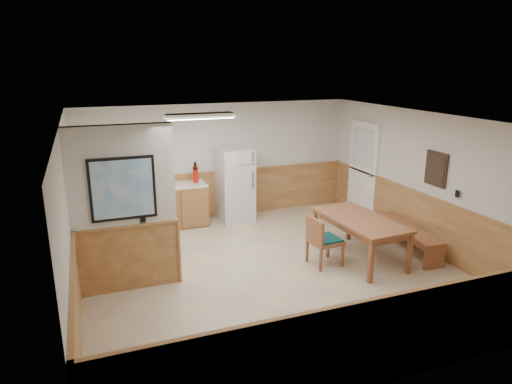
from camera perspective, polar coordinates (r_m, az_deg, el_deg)
name	(u,v)px	position (r m, az deg, el deg)	size (l,w,h in m)	color
ground	(271,270)	(7.70, 1.85, -9.72)	(6.00, 6.00, 0.00)	tan
ceiling	(272,119)	(6.99, 2.03, 9.08)	(6.00, 6.00, 0.02)	white
back_wall	(219,161)	(10.00, -4.71, 3.86)	(6.00, 0.02, 2.50)	silver
right_wall	(424,181)	(8.81, 20.25, 1.26)	(0.02, 6.00, 2.50)	silver
left_wall	(69,221)	(6.74, -22.37, -3.32)	(0.02, 6.00, 2.50)	silver
wainscot_back	(220,194)	(10.16, -4.58, -0.30)	(6.00, 0.04, 1.00)	tan
wainscot_right	(419,220)	(9.01, 19.70, -3.37)	(0.04, 6.00, 1.00)	tan
wainscot_left	(76,270)	(7.01, -21.55, -9.11)	(0.04, 6.00, 1.00)	tan
partition_wall	(124,211)	(6.94, -16.15, -2.35)	(1.50, 0.20, 2.50)	silver
kitchen_counter	(168,206)	(9.64, -10.98, -1.70)	(2.20, 0.61, 1.00)	#975E35
exterior_door	(362,170)	(10.30, 13.17, 2.71)	(0.07, 1.02, 2.15)	white
kitchen_window	(118,155)	(9.57, -16.91, 4.50)	(0.80, 0.04, 1.00)	white
wall_painting	(436,169)	(8.51, 21.57, 2.71)	(0.04, 0.50, 0.60)	#382116
fluorescent_fixture	(200,116)	(7.98, -7.03, 9.43)	(1.20, 0.30, 0.09)	white
refrigerator	(235,184)	(9.83, -2.65, 0.95)	(0.73, 0.73, 1.59)	silver
dining_table	(360,223)	(8.08, 12.85, -3.83)	(1.00, 1.83, 0.75)	brown
dining_bench	(407,232)	(8.78, 18.37, -4.79)	(0.56, 1.78, 0.45)	brown
dining_chair	(321,238)	(7.76, 8.08, -5.70)	(0.72, 0.53, 0.85)	brown
fire_extinguisher	(196,174)	(9.59, -7.56, 2.29)	(0.14, 0.14, 0.44)	red
soap_bottle	(113,184)	(9.39, -17.47, 0.94)	(0.08, 0.08, 0.25)	#167C2E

